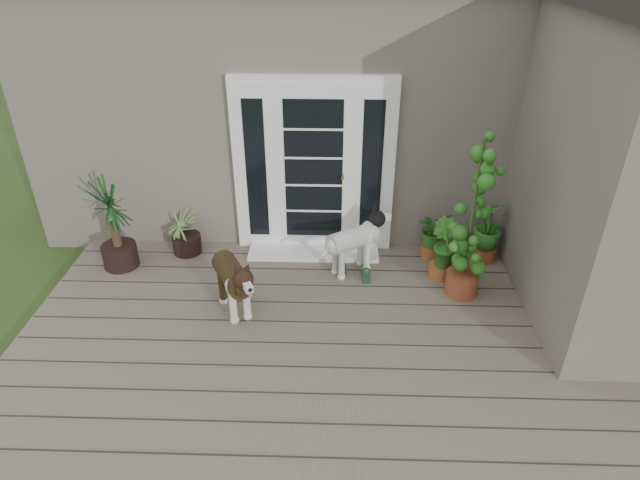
{
  "coord_description": "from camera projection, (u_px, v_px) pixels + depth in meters",
  "views": [
    {
      "loc": [
        0.06,
        -3.34,
        3.68
      ],
      "look_at": [
        -0.1,
        1.75,
        0.7
      ],
      "focal_mm": 30.41,
      "sensor_mm": 36.0,
      "label": 1
    }
  ],
  "objects": [
    {
      "name": "door_unit",
      "position": [
        314.0,
        167.0,
        6.38
      ],
      "size": [
        1.9,
        0.14,
        2.15
      ],
      "primitive_type": "cube",
      "color": "white",
      "rests_on": "deck"
    },
    {
      "name": "herb_a",
      "position": [
        432.0,
        238.0,
        6.59
      ],
      "size": [
        0.56,
        0.56,
        0.51
      ],
      "primitive_type": "imported",
      "rotation": [
        0.0,
        0.0,
        0.63
      ],
      "color": "#195A1F",
      "rests_on": "deck"
    },
    {
      "name": "deck",
      "position": [
        326.0,
        372.0,
        5.05
      ],
      "size": [
        6.2,
        4.6,
        0.12
      ],
      "primitive_type": "cube",
      "color": "#6B5B4C",
      "rests_on": "ground"
    },
    {
      "name": "house_wing",
      "position": [
        633.0,
        182.0,
        5.17
      ],
      "size": [
        1.6,
        2.4,
        3.1
      ],
      "primitive_type": "cube",
      "color": "#665E54",
      "rests_on": "ground"
    },
    {
      "name": "white_dog",
      "position": [
        352.0,
        248.0,
        6.25
      ],
      "size": [
        0.83,
        0.71,
        0.65
      ],
      "primitive_type": null,
      "rotation": [
        0.0,
        0.0,
        -0.98
      ],
      "color": "white",
      "rests_on": "deck"
    },
    {
      "name": "yucca",
      "position": [
        114.0,
        225.0,
        6.24
      ],
      "size": [
        0.79,
        0.79,
        1.12
      ],
      "primitive_type": null,
      "rotation": [
        0.0,
        0.0,
        0.02
      ],
      "color": "black",
      "rests_on": "deck"
    },
    {
      "name": "brindle_dog",
      "position": [
        233.0,
        284.0,
        5.59
      ],
      "size": [
        0.7,
        0.88,
        0.68
      ],
      "primitive_type": null,
      "rotation": [
        0.0,
        0.0,
        3.64
      ],
      "color": "#3D2C16",
      "rests_on": "deck"
    },
    {
      "name": "house_main",
      "position": [
        333.0,
        91.0,
        7.97
      ],
      "size": [
        7.4,
        4.0,
        3.1
      ],
      "primitive_type": "cube",
      "color": "#665E54",
      "rests_on": "ground"
    },
    {
      "name": "door_step",
      "position": [
        314.0,
        252.0,
        6.74
      ],
      "size": [
        1.6,
        0.4,
        0.05
      ],
      "primitive_type": "cube",
      "color": "white",
      "rests_on": "deck"
    },
    {
      "name": "clog_right",
      "position": [
        366.0,
        276.0,
        6.27
      ],
      "size": [
        0.13,
        0.26,
        0.08
      ],
      "primitive_type": null,
      "rotation": [
        0.0,
        0.0,
        -0.03
      ],
      "color": "#173A20",
      "rests_on": "deck"
    },
    {
      "name": "spider_plant",
      "position": [
        185.0,
        230.0,
        6.64
      ],
      "size": [
        0.63,
        0.63,
        0.62
      ],
      "primitive_type": null,
      "rotation": [
        0.0,
        0.0,
        0.08
      ],
      "color": "#9AAA69",
      "rests_on": "deck"
    },
    {
      "name": "sapling",
      "position": [
        472.0,
        219.0,
        5.57
      ],
      "size": [
        0.65,
        0.65,
        1.87
      ],
      "primitive_type": null,
      "rotation": [
        0.0,
        0.0,
        0.19
      ],
      "color": "#194F16",
      "rests_on": "deck"
    },
    {
      "name": "herb_c",
      "position": [
        486.0,
        236.0,
        6.5
      ],
      "size": [
        0.54,
        0.54,
        0.63
      ],
      "primitive_type": "imported",
      "rotation": [
        0.0,
        0.0,
        4.28
      ],
      "color": "#27601B",
      "rests_on": "deck"
    },
    {
      "name": "herb_b",
      "position": [
        442.0,
        257.0,
        6.2
      ],
      "size": [
        0.47,
        0.47,
        0.52
      ],
      "primitive_type": "imported",
      "rotation": [
        0.0,
        0.0,
        2.1
      ],
      "color": "#1D6520",
      "rests_on": "deck"
    },
    {
      "name": "clog_left",
      "position": [
        342.0,
        269.0,
        6.37
      ],
      "size": [
        0.13,
        0.26,
        0.08
      ],
      "primitive_type": null,
      "rotation": [
        0.0,
        0.0,
        -0.01
      ],
      "color": "black",
      "rests_on": "deck"
    }
  ]
}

